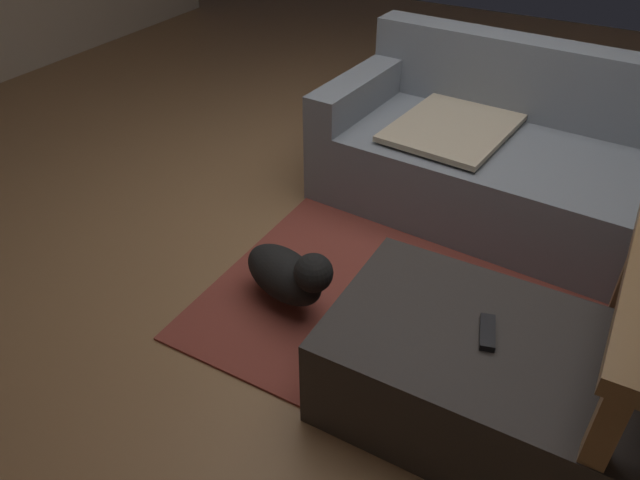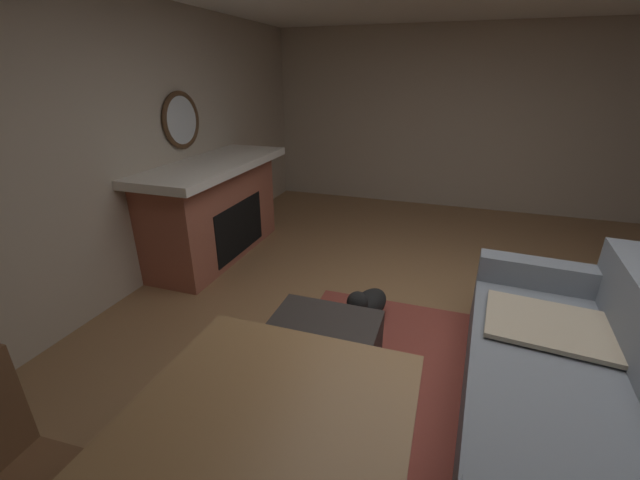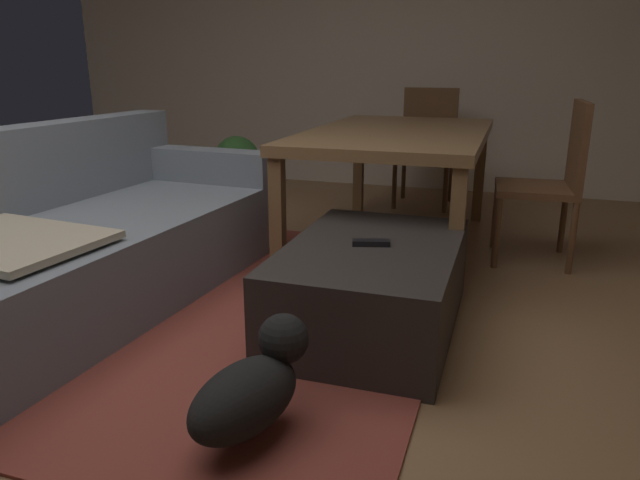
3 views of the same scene
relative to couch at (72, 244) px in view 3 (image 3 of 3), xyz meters
The scene contains 11 objects.
floor 0.87m from the couch, 126.64° to the right, with size 9.08×9.08×0.00m, color olive.
wall_right_window_side 3.50m from the couch, 11.24° to the right, with size 0.12×6.13×2.52m, color beige.
area_rug 0.82m from the couch, 77.46° to the right, with size 2.60×2.00×0.01m, color brown.
couch is the anchor object (origin of this frame).
ottoman_coffee_table 1.46m from the couch, 83.39° to the right, with size 1.09×0.71×0.39m, color #2D2826.
tv_remote 1.45m from the couch, 84.13° to the right, with size 0.05×0.16×0.02m, color black.
dining_table 1.93m from the couch, 43.62° to the right, with size 1.78×1.03×0.74m.
dining_chair_east 2.96m from the couch, 26.19° to the right, with size 0.44×0.44×0.93m.
dining_chair_south 2.61m from the couch, 58.14° to the right, with size 0.47×0.47×0.93m.
potted_plant 2.12m from the couch, ahead, with size 0.38×0.38×0.56m.
small_dog 1.49m from the couch, 120.07° to the right, with size 0.50×0.34×0.31m.
Camera 3 is at (-1.70, -1.32, 1.14)m, focal length 33.02 mm.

